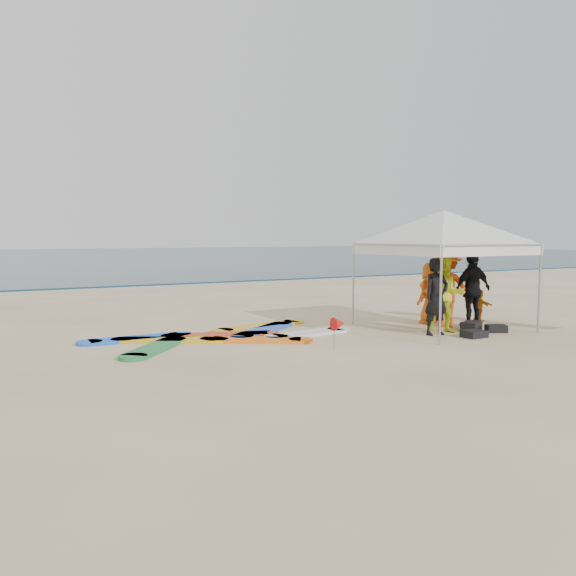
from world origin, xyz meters
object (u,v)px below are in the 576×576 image
(person_seated, at_px, (479,305))
(marker_pennant, at_px, (339,324))
(person_black_b, at_px, (472,290))
(canopy_tent, at_px, (444,211))
(person_yellow, at_px, (446,295))
(person_orange_b, at_px, (430,293))
(person_black_a, at_px, (436,297))
(person_orange_a, at_px, (446,288))
(surfboard_spread, at_px, (224,336))

(person_seated, bearing_deg, marker_pennant, 109.88)
(person_black_b, xyz_separation_m, person_seated, (0.97, 0.66, -0.51))
(person_seated, height_order, canopy_tent, canopy_tent)
(person_yellow, xyz_separation_m, person_orange_b, (0.70, 1.27, -0.10))
(person_black_a, height_order, person_seated, person_black_a)
(person_yellow, xyz_separation_m, person_orange_a, (0.67, 0.67, 0.07))
(person_black_a, xyz_separation_m, person_yellow, (0.41, 0.12, 0.01))
(person_orange_b, height_order, surfboard_spread, person_orange_b)
(person_orange_b, xyz_separation_m, canopy_tent, (-0.35, -0.78, 2.10))
(person_seated, xyz_separation_m, canopy_tent, (-1.83, -0.49, 2.47))
(person_black_a, relative_size, surfboard_spread, 0.32)
(person_orange_a, height_order, person_seated, person_orange_a)
(person_black_a, xyz_separation_m, marker_pennant, (-2.82, -0.20, -0.39))
(person_yellow, bearing_deg, canopy_tent, 89.45)
(person_black_a, height_order, person_orange_a, person_orange_a)
(person_black_b, height_order, person_seated, person_black_b)
(marker_pennant, bearing_deg, person_black_b, 8.06)
(person_black_a, bearing_deg, surfboard_spread, 157.58)
(person_orange_a, distance_m, marker_pennant, 4.05)
(person_black_a, distance_m, person_orange_a, 1.34)
(person_orange_a, distance_m, canopy_tent, 1.96)
(person_orange_a, bearing_deg, person_black_b, 179.87)
(person_black_a, bearing_deg, person_seated, 25.40)
(person_orange_a, relative_size, person_black_b, 1.03)
(person_black_a, xyz_separation_m, person_seated, (2.59, 1.09, -0.46))
(person_orange_b, bearing_deg, surfboard_spread, -14.57)
(person_orange_a, relative_size, person_orange_b, 1.21)
(person_orange_a, distance_m, surfboard_spread, 5.73)
(person_black_a, xyz_separation_m, person_black_b, (1.62, 0.43, 0.05))
(person_orange_b, bearing_deg, canopy_tent, 58.31)
(person_yellow, distance_m, surfboard_spread, 5.28)
(person_black_b, bearing_deg, surfboard_spread, -12.64)
(person_black_b, height_order, surfboard_spread, person_black_b)
(marker_pennant, relative_size, surfboard_spread, 0.11)
(canopy_tent, bearing_deg, person_yellow, -126.06)
(person_orange_a, bearing_deg, canopy_tent, 63.46)
(person_yellow, relative_size, person_orange_b, 1.13)
(canopy_tent, bearing_deg, marker_pennant, -167.42)
(marker_pennant, bearing_deg, person_seated, 13.41)
(person_yellow, bearing_deg, marker_pennant, -138.91)
(person_black_a, distance_m, marker_pennant, 2.85)
(canopy_tent, relative_size, surfboard_spread, 0.79)
(canopy_tent, bearing_deg, person_orange_a, 29.94)
(surfboard_spread, bearing_deg, marker_pennant, -54.57)
(person_black_a, bearing_deg, person_yellow, 18.80)
(person_orange_b, distance_m, person_seated, 1.55)
(person_yellow, relative_size, marker_pennant, 2.83)
(person_seated, xyz_separation_m, marker_pennant, (-5.41, -1.29, 0.06))
(person_seated, height_order, surfboard_spread, person_seated)
(person_yellow, bearing_deg, surfboard_spread, -166.34)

